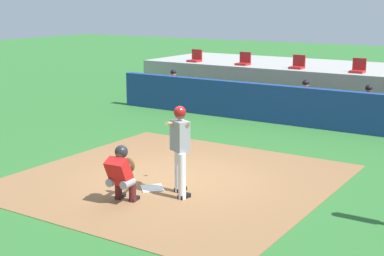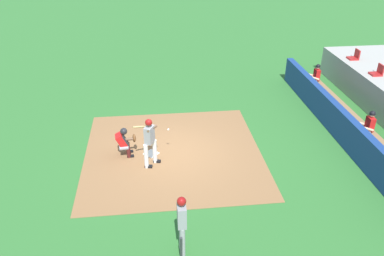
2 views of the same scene
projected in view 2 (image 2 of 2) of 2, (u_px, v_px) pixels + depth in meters
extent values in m
plane|color=#2D6B2D|center=(173.00, 153.00, 14.39)|extent=(80.00, 80.00, 0.00)
cube|color=olive|center=(173.00, 153.00, 14.39)|extent=(6.40, 6.40, 0.01)
cube|color=white|center=(151.00, 154.00, 14.30)|extent=(0.62, 0.62, 0.02)
cylinder|color=silver|center=(155.00, 151.00, 13.62)|extent=(0.15, 0.15, 0.92)
cylinder|color=silver|center=(146.00, 156.00, 13.34)|extent=(0.15, 0.15, 0.92)
cube|color=gray|center=(149.00, 135.00, 13.11)|extent=(0.45, 0.38, 0.60)
sphere|color=brown|center=(149.00, 123.00, 12.91)|extent=(0.21, 0.21, 0.21)
sphere|color=maroon|center=(149.00, 122.00, 12.89)|extent=(0.24, 0.24, 0.24)
cylinder|color=brown|center=(153.00, 126.00, 13.23)|extent=(0.19, 0.27, 0.17)
cylinder|color=brown|center=(152.00, 128.00, 13.06)|extent=(0.54, 0.37, 0.18)
cylinder|color=tan|center=(145.00, 127.00, 13.07)|extent=(0.41, 0.80, 0.24)
cube|color=black|center=(157.00, 161.00, 13.82)|extent=(0.17, 0.28, 0.09)
cube|color=black|center=(149.00, 166.00, 13.54)|extent=(0.17, 0.28, 0.09)
cylinder|color=gray|center=(123.00, 143.00, 14.17)|extent=(0.19, 0.33, 0.16)
cylinder|color=#4C1919|center=(128.00, 148.00, 14.29)|extent=(0.14, 0.14, 0.42)
cube|color=black|center=(130.00, 152.00, 14.39)|extent=(0.13, 0.25, 0.08)
cylinder|color=gray|center=(124.00, 148.00, 13.89)|extent=(0.19, 0.33, 0.16)
cylinder|color=#4C1919|center=(129.00, 152.00, 14.02)|extent=(0.14, 0.14, 0.42)
cube|color=black|center=(131.00, 156.00, 14.11)|extent=(0.13, 0.25, 0.08)
cube|color=red|center=(122.00, 141.00, 13.91)|extent=(0.44, 0.47, 0.57)
cube|color=#2D2D33|center=(125.00, 140.00, 13.94)|extent=(0.40, 0.29, 0.45)
sphere|color=brown|center=(123.00, 132.00, 13.76)|extent=(0.21, 0.21, 0.21)
sphere|color=#232328|center=(124.00, 131.00, 13.76)|extent=(0.25, 0.25, 0.25)
cylinder|color=brown|center=(128.00, 139.00, 13.99)|extent=(0.14, 0.46, 0.10)
ellipsoid|color=brown|center=(134.00, 138.00, 14.06)|extent=(0.29, 0.15, 0.30)
sphere|color=white|center=(168.00, 130.00, 13.87)|extent=(0.07, 0.07, 0.07)
cylinder|color=#99999E|center=(182.00, 235.00, 10.07)|extent=(0.14, 0.14, 0.92)
cylinder|color=#99999E|center=(183.00, 242.00, 9.86)|extent=(0.14, 0.14, 0.92)
cube|color=gray|center=(182.00, 216.00, 9.60)|extent=(0.36, 0.22, 0.60)
sphere|color=brown|center=(182.00, 202.00, 9.40)|extent=(0.20, 0.20, 0.20)
sphere|color=maroon|center=(182.00, 201.00, 9.38)|extent=(0.23, 0.23, 0.23)
cylinder|color=#333338|center=(181.00, 249.00, 9.72)|extent=(0.18, 0.06, 0.85)
cube|color=navy|center=(345.00, 129.00, 14.74)|extent=(13.00, 0.30, 1.20)
cube|color=olive|center=(368.00, 136.00, 15.02)|extent=(11.80, 0.44, 0.45)
cylinder|color=#939399|center=(311.00, 79.00, 19.48)|extent=(0.15, 0.40, 0.15)
cylinder|color=#939399|center=(306.00, 84.00, 19.59)|extent=(0.13, 0.13, 0.45)
cube|color=maroon|center=(305.00, 88.00, 19.67)|extent=(0.11, 0.24, 0.08)
cylinder|color=#939399|center=(313.00, 81.00, 19.25)|extent=(0.15, 0.40, 0.15)
cylinder|color=#939399|center=(308.00, 86.00, 19.36)|extent=(0.13, 0.13, 0.45)
cube|color=maroon|center=(306.00, 90.00, 19.44)|extent=(0.11, 0.24, 0.08)
cube|color=red|center=(317.00, 75.00, 19.26)|extent=(0.36, 0.22, 0.54)
sphere|color=beige|center=(318.00, 67.00, 19.07)|extent=(0.20, 0.20, 0.20)
sphere|color=black|center=(318.00, 66.00, 19.05)|extent=(0.22, 0.22, 0.22)
cylinder|color=beige|center=(312.00, 75.00, 19.47)|extent=(0.09, 0.41, 0.22)
cylinder|color=beige|center=(315.00, 78.00, 19.12)|extent=(0.09, 0.41, 0.22)
cylinder|color=#939399|center=(361.00, 129.00, 14.99)|extent=(0.15, 0.40, 0.15)
cylinder|color=#939399|center=(355.00, 135.00, 15.09)|extent=(0.13, 0.13, 0.45)
cube|color=maroon|center=(353.00, 139.00, 15.18)|extent=(0.11, 0.24, 0.08)
cylinder|color=#939399|center=(365.00, 132.00, 14.76)|extent=(0.15, 0.40, 0.15)
cylinder|color=#939399|center=(358.00, 138.00, 14.87)|extent=(0.13, 0.13, 0.45)
cube|color=maroon|center=(356.00, 143.00, 14.95)|extent=(0.11, 0.24, 0.08)
cube|color=red|center=(370.00, 124.00, 14.76)|extent=(0.36, 0.22, 0.54)
sphere|color=beige|center=(372.00, 115.00, 14.58)|extent=(0.20, 0.20, 0.20)
sphere|color=black|center=(372.00, 114.00, 14.56)|extent=(0.22, 0.22, 0.22)
cylinder|color=beige|center=(363.00, 124.00, 14.98)|extent=(0.09, 0.41, 0.22)
cylinder|color=beige|center=(368.00, 129.00, 14.63)|extent=(0.09, 0.41, 0.22)
cylinder|color=#939399|center=(383.00, 164.00, 13.34)|extent=(0.13, 0.13, 0.45)
cube|color=maroon|center=(380.00, 169.00, 13.43)|extent=(0.11, 0.24, 0.08)
cube|color=maroon|center=(384.00, 173.00, 13.20)|extent=(0.11, 0.24, 0.08)
cube|color=#A51E1E|center=(353.00, 58.00, 19.32)|extent=(0.46, 0.46, 0.08)
cube|color=#A51E1E|center=(357.00, 54.00, 19.23)|extent=(0.46, 0.06, 0.40)
cube|color=#A51E1E|center=(375.00, 74.00, 17.44)|extent=(0.46, 0.46, 0.08)
cube|color=#A51E1E|center=(381.00, 69.00, 17.34)|extent=(0.46, 0.06, 0.40)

